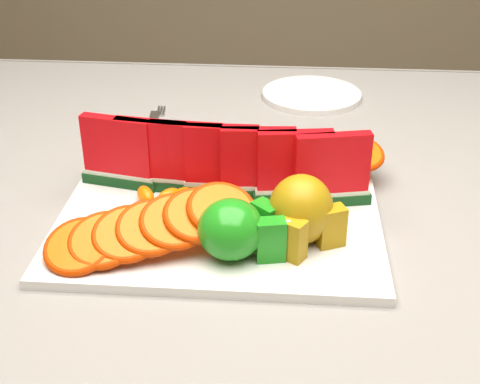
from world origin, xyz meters
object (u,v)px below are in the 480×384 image
platter (219,220)px  apple_cluster (237,230)px  pear_cluster (302,212)px  side_plate (312,95)px  fork (152,130)px

platter → apple_cluster: 0.09m
platter → apple_cluster: size_ratio=3.58×
apple_cluster → pear_cluster: (0.07, 0.03, 0.01)m
side_plate → fork: side_plate is taller
apple_cluster → fork: (-0.17, 0.36, -0.04)m
apple_cluster → side_plate: size_ratio=0.59×
platter → pear_cluster: size_ratio=3.94×
platter → pear_cluster: (0.10, -0.05, 0.04)m
apple_cluster → side_plate: bearing=79.9°
pear_cluster → side_plate: size_ratio=0.54×
side_plate → fork: (-0.26, -0.17, -0.00)m
apple_cluster → fork: bearing=115.2°
fork → side_plate: bearing=33.5°
platter → side_plate: platter is taller
platter → fork: (-0.14, 0.28, -0.00)m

